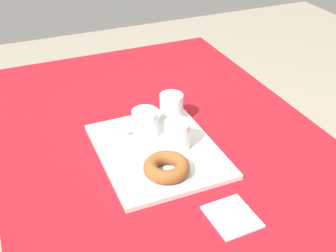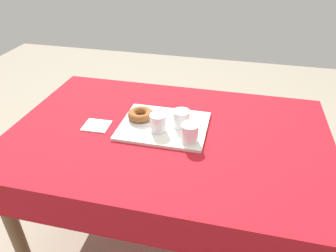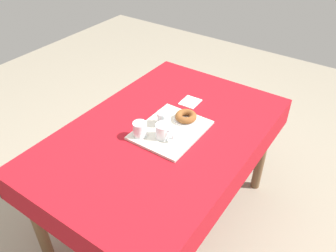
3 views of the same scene
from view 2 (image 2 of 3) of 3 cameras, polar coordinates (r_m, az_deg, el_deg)
The scene contains 9 objects.
ground_plane at distance 1.98m, azimuth 0.01°, elevation -19.57°, with size 6.00×6.00×0.00m, color gray.
dining_table at distance 1.51m, azimuth 0.01°, elevation -3.94°, with size 1.47×0.97×0.75m.
serving_tray at distance 1.49m, azimuth -0.75°, elevation 0.03°, with size 0.40×0.33×0.01m, color silver.
tea_mug_left at distance 1.46m, azimuth 2.46°, elevation 1.30°, with size 0.08×0.12×0.08m.
water_glass_near at distance 1.42m, azimuth -1.84°, elevation 0.46°, with size 0.07×0.07×0.08m.
water_glass_far at distance 1.35m, azimuth 3.90°, elevation -1.40°, with size 0.07×0.07×0.08m.
donut_plate_left at distance 1.53m, azimuth -4.93°, elevation 1.37°, with size 0.13×0.13×0.01m, color silver.
sugar_donut_left at distance 1.52m, azimuth -4.97°, elevation 2.10°, with size 0.12×0.12×0.04m, color brown.
paper_napkin at distance 1.53m, azimuth -12.75°, elevation 0.06°, with size 0.12×0.11×0.01m, color white.
Camera 2 is at (-0.28, 1.18, 1.56)m, focal length 33.76 mm.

